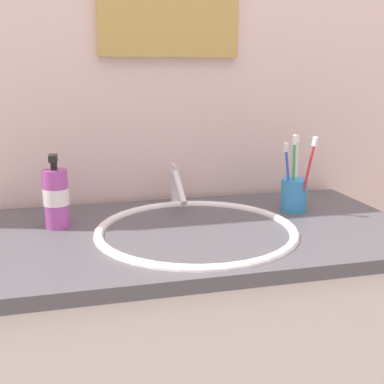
% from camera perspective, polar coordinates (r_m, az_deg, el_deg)
% --- Properties ---
extents(tiled_wall_back, '(2.28, 0.04, 2.40)m').
position_cam_1_polar(tiled_wall_back, '(1.40, -2.94, 11.63)').
color(tiled_wall_back, beige).
rests_on(tiled_wall_back, ground).
extents(sink_basin, '(0.49, 0.49, 0.11)m').
position_cam_1_polar(sink_basin, '(1.13, 0.36, -6.54)').
color(sink_basin, white).
rests_on(sink_basin, vanity_counter).
extents(faucet, '(0.02, 0.16, 0.11)m').
position_cam_1_polar(faucet, '(1.32, -2.04, 0.74)').
color(faucet, silver).
rests_on(faucet, sink_basin).
extents(toothbrush_cup, '(0.07, 0.07, 0.09)m').
position_cam_1_polar(toothbrush_cup, '(1.31, 12.43, -0.36)').
color(toothbrush_cup, '#338CCC').
rests_on(toothbrush_cup, vanity_counter).
extents(toothbrush_white, '(0.02, 0.04, 0.20)m').
position_cam_1_polar(toothbrush_white, '(1.33, 12.75, 3.10)').
color(toothbrush_white, white).
rests_on(toothbrush_white, toothbrush_cup).
extents(toothbrush_green, '(0.03, 0.04, 0.21)m').
position_cam_1_polar(toothbrush_green, '(1.27, 12.42, 2.81)').
color(toothbrush_green, green).
rests_on(toothbrush_green, toothbrush_cup).
extents(toothbrush_blue, '(0.04, 0.03, 0.19)m').
position_cam_1_polar(toothbrush_blue, '(1.27, 11.71, 2.38)').
color(toothbrush_blue, blue).
rests_on(toothbrush_blue, toothbrush_cup).
extents(toothbrush_red, '(0.02, 0.05, 0.21)m').
position_cam_1_polar(toothbrush_red, '(1.26, 14.13, 2.61)').
color(toothbrush_red, red).
rests_on(toothbrush_red, toothbrush_cup).
extents(soap_dispenser, '(0.06, 0.06, 0.18)m').
position_cam_1_polar(soap_dispenser, '(1.18, -16.39, -0.63)').
color(soap_dispenser, '#B24CA5').
rests_on(soap_dispenser, vanity_counter).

